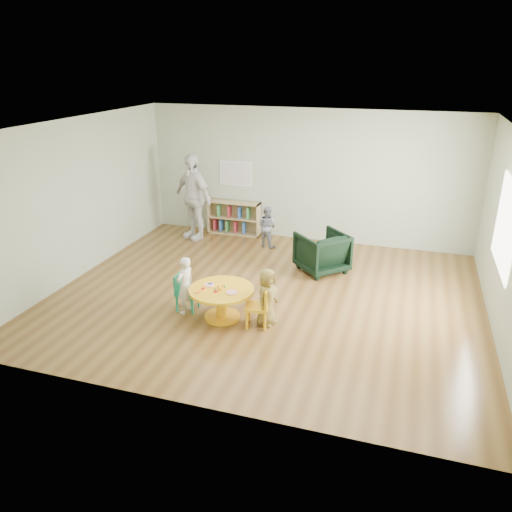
# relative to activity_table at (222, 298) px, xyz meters

# --- Properties ---
(room) EXTENTS (7.10, 7.00, 2.80)m
(room) POSITION_rel_activity_table_xyz_m (0.44, 0.95, 1.55)
(room) COLOR brown
(room) RESTS_ON ground
(activity_table) EXTENTS (0.99, 0.99, 0.54)m
(activity_table) POSITION_rel_activity_table_xyz_m (0.00, 0.00, 0.00)
(activity_table) COLOR yellow
(activity_table) RESTS_ON ground
(kid_chair_left) EXTENTS (0.33, 0.33, 0.60)m
(kid_chair_left) POSITION_rel_activity_table_xyz_m (-0.66, 0.10, -0.02)
(kid_chair_left) COLOR #198E62
(kid_chair_left) RESTS_ON ground
(kid_chair_right) EXTENTS (0.39, 0.39, 0.62)m
(kid_chair_right) POSITION_rel_activity_table_xyz_m (0.62, -0.05, -0.01)
(kid_chair_right) COLOR yellow
(kid_chair_right) RESTS_ON ground
(bookshelf) EXTENTS (1.20, 0.30, 0.75)m
(bookshelf) POSITION_rel_activity_table_xyz_m (-1.18, 3.81, 0.02)
(bookshelf) COLOR tan
(bookshelf) RESTS_ON ground
(alphabet_poster) EXTENTS (0.74, 0.01, 0.54)m
(alphabet_poster) POSITION_rel_activity_table_xyz_m (-1.17, 3.93, 1.01)
(alphabet_poster) COLOR white
(alphabet_poster) RESTS_ON ground
(armchair) EXTENTS (1.15, 1.15, 0.75)m
(armchair) POSITION_rel_activity_table_xyz_m (1.11, 2.27, 0.03)
(armchair) COLOR black
(armchair) RESTS_ON ground
(child_left) EXTENTS (0.32, 0.39, 0.93)m
(child_left) POSITION_rel_activity_table_xyz_m (-0.60, 0.00, 0.12)
(child_left) COLOR white
(child_left) RESTS_ON ground
(child_right) EXTENTS (0.37, 0.49, 0.89)m
(child_right) POSITION_rel_activity_table_xyz_m (0.70, 0.03, 0.10)
(child_right) COLOR gold
(child_right) RESTS_ON ground
(toddler) EXTENTS (0.52, 0.46, 0.88)m
(toddler) POSITION_rel_activity_table_xyz_m (-0.23, 3.23, 0.10)
(toddler) COLOR #19213F
(toddler) RESTS_ON ground
(adult_caretaker) EXTENTS (1.18, 0.90, 1.86)m
(adult_caretaker) POSITION_rel_activity_table_xyz_m (-1.92, 3.25, 0.59)
(adult_caretaker) COLOR white
(adult_caretaker) RESTS_ON ground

